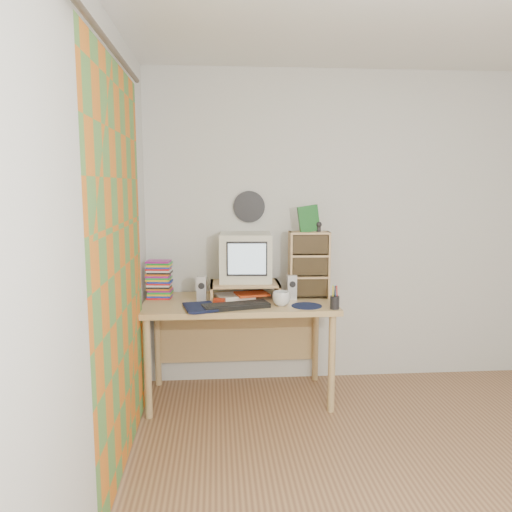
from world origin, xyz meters
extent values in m
plane|color=#9C724A|center=(0.00, 0.00, 0.00)|extent=(3.50, 3.50, 0.00)
plane|color=silver|center=(0.00, 1.75, 1.25)|extent=(3.50, 0.00, 3.50)
plane|color=silver|center=(-1.75, 0.00, 1.25)|extent=(0.00, 3.50, 3.50)
plane|color=#CA681C|center=(-1.71, 0.48, 1.15)|extent=(0.00, 2.20, 2.20)
cylinder|color=black|center=(-0.93, 1.73, 1.43)|extent=(0.25, 0.02, 0.25)
cube|color=tan|center=(-1.03, 1.38, 0.73)|extent=(1.40, 0.70, 0.04)
cube|color=tan|center=(-1.03, 1.71, 0.38)|extent=(1.33, 0.02, 0.41)
cylinder|color=tan|center=(-1.67, 1.09, 0.35)|extent=(0.05, 0.05, 0.71)
cylinder|color=tan|center=(-0.39, 1.09, 0.35)|extent=(0.05, 0.05, 0.71)
cylinder|color=tan|center=(-1.67, 1.67, 0.35)|extent=(0.05, 0.05, 0.71)
cylinder|color=tan|center=(-0.39, 1.67, 0.35)|extent=(0.05, 0.05, 0.71)
cube|color=tan|center=(-1.23, 1.48, 0.81)|extent=(0.02, 0.30, 0.12)
cube|color=tan|center=(-0.73, 1.48, 0.81)|extent=(0.02, 0.30, 0.12)
cube|color=tan|center=(-0.98, 1.48, 0.86)|extent=(0.52, 0.30, 0.02)
cube|color=beige|center=(-0.97, 1.53, 1.05)|extent=(0.41, 0.41, 0.36)
cube|color=silver|center=(-1.30, 1.41, 0.84)|extent=(0.07, 0.07, 0.18)
cube|color=silver|center=(-0.63, 1.41, 0.84)|extent=(0.07, 0.07, 0.18)
cube|color=black|center=(-1.06, 1.17, 0.77)|extent=(0.49, 0.27, 0.03)
cube|color=tan|center=(-0.49, 1.47, 1.00)|extent=(0.31, 0.17, 0.50)
imported|color=silver|center=(-0.73, 1.21, 0.80)|extent=(0.15, 0.15, 0.10)
imported|color=black|center=(-1.41, 1.14, 0.78)|extent=(0.29, 0.24, 0.05)
cylinder|color=#101336|center=(-0.56, 1.18, 0.75)|extent=(0.24, 0.24, 0.00)
cube|color=#A92712|center=(-1.17, 1.29, 0.77)|extent=(0.09, 0.07, 0.04)
cube|color=#1A5D22|center=(-0.50, 1.46, 1.35)|extent=(0.16, 0.05, 0.20)
camera|label=1|loc=(-1.19, -2.23, 1.60)|focal=35.00mm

